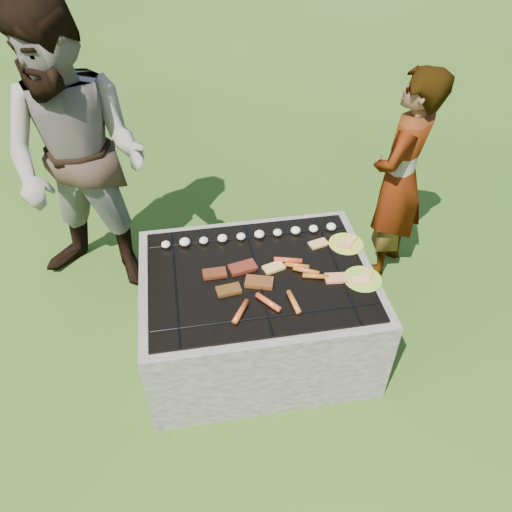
{
  "coord_description": "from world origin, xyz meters",
  "views": [
    {
      "loc": [
        -0.34,
        -1.97,
        2.51
      ],
      "look_at": [
        0.0,
        0.05,
        0.7
      ],
      "focal_mm": 35.0,
      "sensor_mm": 36.0,
      "label": 1
    }
  ],
  "objects_px": {
    "fire_pit": "(257,314)",
    "plate_far": "(346,244)",
    "cook": "(399,180)",
    "bystander": "(79,162)",
    "plate_near": "(363,279)"
  },
  "relations": [
    {
      "from": "fire_pit",
      "to": "plate_far",
      "type": "height_order",
      "value": "plate_far"
    },
    {
      "from": "fire_pit",
      "to": "cook",
      "type": "height_order",
      "value": "cook"
    },
    {
      "from": "cook",
      "to": "bystander",
      "type": "relative_size",
      "value": 0.79
    },
    {
      "from": "fire_pit",
      "to": "plate_near",
      "type": "bearing_deg",
      "value": -13.73
    },
    {
      "from": "plate_near",
      "to": "cook",
      "type": "relative_size",
      "value": 0.18
    },
    {
      "from": "fire_pit",
      "to": "cook",
      "type": "distance_m",
      "value": 1.27
    },
    {
      "from": "fire_pit",
      "to": "plate_far",
      "type": "distance_m",
      "value": 0.67
    },
    {
      "from": "plate_far",
      "to": "bystander",
      "type": "height_order",
      "value": "bystander"
    },
    {
      "from": "plate_near",
      "to": "cook",
      "type": "height_order",
      "value": "cook"
    },
    {
      "from": "cook",
      "to": "bystander",
      "type": "height_order",
      "value": "bystander"
    },
    {
      "from": "plate_far",
      "to": "cook",
      "type": "relative_size",
      "value": 0.17
    },
    {
      "from": "plate_near",
      "to": "bystander",
      "type": "xyz_separation_m",
      "value": [
        -1.52,
        0.94,
        0.33
      ]
    },
    {
      "from": "plate_near",
      "to": "bystander",
      "type": "height_order",
      "value": "bystander"
    },
    {
      "from": "plate_near",
      "to": "bystander",
      "type": "distance_m",
      "value": 1.81
    },
    {
      "from": "plate_near",
      "to": "cook",
      "type": "bearing_deg",
      "value": 56.82
    }
  ]
}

